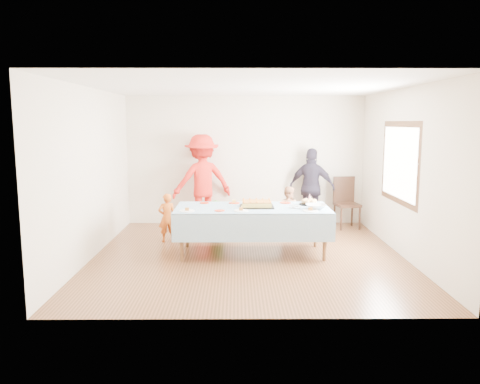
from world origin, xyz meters
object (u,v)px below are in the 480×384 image
object	(u,v)px
birthday_cake	(257,204)
party_table	(252,210)
adult_left	(202,181)
dining_chair	(346,199)

from	to	relation	value
birthday_cake	party_table	bearing A→B (deg)	-166.64
birthday_cake	adult_left	world-z (taller)	adult_left
birthday_cake	adult_left	xyz separation A→B (m)	(-1.04, 2.07, 0.13)
dining_chair	adult_left	world-z (taller)	adult_left
party_table	dining_chair	bearing A→B (deg)	44.57
party_table	birthday_cake	distance (m)	0.12
party_table	birthday_cake	size ratio (longest dim) A/B	4.50
birthday_cake	dining_chair	xyz separation A→B (m)	(1.92, 1.94, -0.24)
dining_chair	birthday_cake	bearing A→B (deg)	-143.40
birthday_cake	dining_chair	size ratio (longest dim) A/B	0.53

